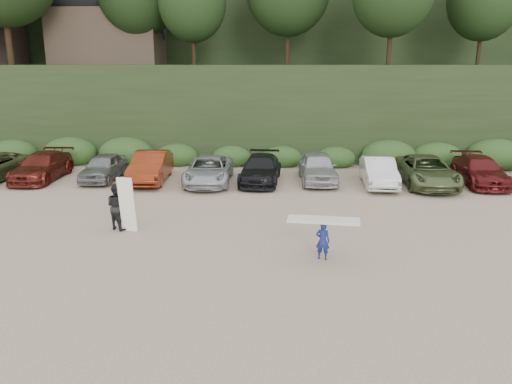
{
  "coord_description": "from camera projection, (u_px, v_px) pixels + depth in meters",
  "views": [
    {
      "loc": [
        1.27,
        -15.64,
        6.16
      ],
      "look_at": [
        0.28,
        3.0,
        1.3
      ],
      "focal_mm": 35.0,
      "sensor_mm": 36.0,
      "label": 1
    }
  ],
  "objects": [
    {
      "name": "ground",
      "position": [
        243.0,
        252.0,
        16.73
      ],
      "size": [
        120.0,
        120.0,
        0.0
      ],
      "primitive_type": "plane",
      "color": "tan",
      "rests_on": "ground"
    },
    {
      "name": "hillside_backdrop",
      "position": [
        268.0,
        9.0,
        48.63
      ],
      "size": [
        90.0,
        41.5,
        28.0
      ],
      "color": "black",
      "rests_on": "ground"
    },
    {
      "name": "parked_cars",
      "position": [
        231.0,
        169.0,
        26.22
      ],
      "size": [
        39.74,
        5.61,
        1.64
      ],
      "color": "#B3B2B7",
      "rests_on": "ground"
    },
    {
      "name": "child_surfer",
      "position": [
        323.0,
        232.0,
        15.88
      ],
      "size": [
        2.33,
        0.88,
        1.36
      ],
      "color": "navy",
      "rests_on": "ground"
    },
    {
      "name": "adult_surfer",
      "position": [
        118.0,
        206.0,
        18.78
      ],
      "size": [
        1.34,
        1.02,
        2.1
      ],
      "color": "black",
      "rests_on": "ground"
    }
  ]
}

